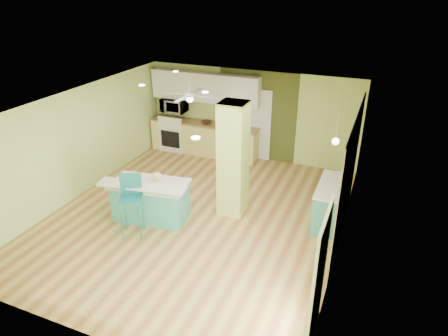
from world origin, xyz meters
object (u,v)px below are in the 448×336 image
at_px(peninsula, 150,200).
at_px(side_counter, 331,204).
at_px(fruit_bowl, 206,122).
at_px(bar_stool, 131,195).
at_px(canister, 157,177).

height_order(peninsula, side_counter, peninsula).
bearing_deg(fruit_bowl, side_counter, -30.61).
distance_m(bar_stool, side_counter, 4.09).
relative_size(bar_stool, side_counter, 0.94).
bearing_deg(side_counter, bar_stool, -152.09).
height_order(fruit_bowl, canister, fruit_bowl).
relative_size(side_counter, fruit_bowl, 4.55).
xyz_separation_m(peninsula, bar_stool, (-0.04, -0.60, 0.41)).
distance_m(peninsula, side_counter, 3.79).
relative_size(peninsula, fruit_bowl, 6.13).
relative_size(side_counter, canister, 8.20).
bearing_deg(peninsula, fruit_bowl, 87.14).
bearing_deg(canister, side_counter, 18.00).
bearing_deg(canister, bar_stool, -99.53).
distance_m(fruit_bowl, canister, 3.47).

